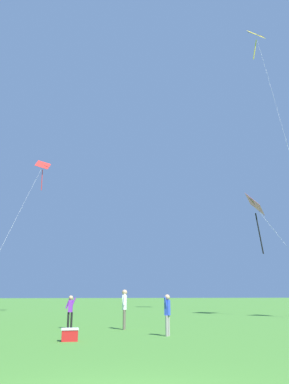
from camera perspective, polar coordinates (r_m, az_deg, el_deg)
kite_red_high at (r=37.40m, az=-15.36°, el=2.89°), size 4.48×8.54×14.31m
kite_pink_low at (r=32.78m, az=16.60°, el=-3.34°), size 4.43×6.06×9.77m
kite_yellow_diamond at (r=46.55m, az=16.60°, el=20.71°), size 2.29×9.22×30.59m
person_with_spool at (r=15.95m, az=3.47°, el=-17.45°), size 0.40×0.43×1.59m
person_near_tree at (r=19.62m, az=-11.12°, el=-16.87°), size 0.50×0.22×1.55m
person_far_back at (r=18.89m, az=-3.05°, el=-16.70°), size 0.26×0.59×1.82m
picnic_cooler at (r=14.50m, az=-11.22°, el=-20.34°), size 0.60×0.40×0.44m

